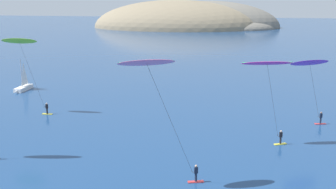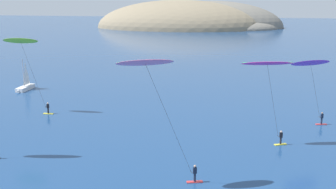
{
  "view_description": "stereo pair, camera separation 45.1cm",
  "coord_description": "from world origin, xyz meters",
  "px_view_note": "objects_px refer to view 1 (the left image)",
  "views": [
    {
      "loc": [
        10.0,
        -21.06,
        17.0
      ],
      "look_at": [
        2.29,
        25.59,
        5.68
      ],
      "focal_mm": 45.0,
      "sensor_mm": 36.0,
      "label": 1
    },
    {
      "loc": [
        10.45,
        -20.98,
        17.0
      ],
      "look_at": [
        2.29,
        25.59,
        5.68
      ],
      "focal_mm": 45.0,
      "sensor_mm": 36.0,
      "label": 2
    }
  ],
  "objects_px": {
    "sailboat_near": "(23,87)",
    "kitesurfer_purple": "(311,67)",
    "kitesurfer_pink": "(151,73)",
    "kitesurfer_lime": "(21,47)",
    "kitesurfer_magenta": "(268,70)"
  },
  "relations": [
    {
      "from": "kitesurfer_purple",
      "to": "kitesurfer_magenta",
      "type": "relative_size",
      "value": 0.91
    },
    {
      "from": "kitesurfer_magenta",
      "to": "sailboat_near",
      "type": "bearing_deg",
      "value": 152.48
    },
    {
      "from": "kitesurfer_purple",
      "to": "kitesurfer_pink",
      "type": "bearing_deg",
      "value": -127.83
    },
    {
      "from": "kitesurfer_lime",
      "to": "kitesurfer_magenta",
      "type": "relative_size",
      "value": 1.12
    },
    {
      "from": "kitesurfer_lime",
      "to": "kitesurfer_magenta",
      "type": "distance_m",
      "value": 34.47
    },
    {
      "from": "kitesurfer_pink",
      "to": "kitesurfer_lime",
      "type": "distance_m",
      "value": 30.9
    },
    {
      "from": "sailboat_near",
      "to": "kitesurfer_magenta",
      "type": "distance_m",
      "value": 47.51
    },
    {
      "from": "kitesurfer_lime",
      "to": "kitesurfer_magenta",
      "type": "height_order",
      "value": "kitesurfer_lime"
    },
    {
      "from": "sailboat_near",
      "to": "kitesurfer_lime",
      "type": "height_order",
      "value": "kitesurfer_lime"
    },
    {
      "from": "sailboat_near",
      "to": "kitesurfer_purple",
      "type": "distance_m",
      "value": 49.73
    },
    {
      "from": "sailboat_near",
      "to": "kitesurfer_purple",
      "type": "xyz_separation_m",
      "value": [
        47.36,
        -13.29,
        7.28
      ]
    },
    {
      "from": "sailboat_near",
      "to": "kitesurfer_lime",
      "type": "bearing_deg",
      "value": -60.04
    },
    {
      "from": "kitesurfer_pink",
      "to": "kitesurfer_magenta",
      "type": "height_order",
      "value": "kitesurfer_pink"
    },
    {
      "from": "kitesurfer_magenta",
      "to": "kitesurfer_lime",
      "type": "bearing_deg",
      "value": 166.89
    },
    {
      "from": "sailboat_near",
      "to": "kitesurfer_pink",
      "type": "distance_m",
      "value": 47.36
    }
  ]
}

